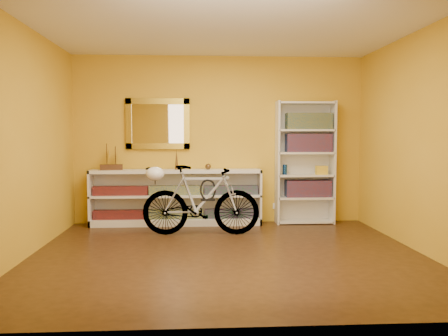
{
  "coord_description": "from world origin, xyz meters",
  "views": [
    {
      "loc": [
        -0.35,
        -5.14,
        1.36
      ],
      "look_at": [
        0.0,
        0.7,
        0.95
      ],
      "focal_mm": 36.57,
      "sensor_mm": 36.0,
      "label": 1
    }
  ],
  "objects": [
    {
      "name": "cd_row_upper",
      "position": [
        -0.67,
        1.79,
        0.54
      ],
      "size": [
        2.5,
        0.13,
        0.14
      ],
      "primitive_type": "cube",
      "color": "navy",
      "rests_on": "console_unit"
    },
    {
      "name": "travel_mug",
      "position": [
        1.01,
        1.82,
        0.84
      ],
      "size": [
        0.07,
        0.07,
        0.16
      ],
      "primitive_type": "cylinder",
      "color": "navy",
      "rests_on": "bookcase"
    },
    {
      "name": "helmet",
      "position": [
        -0.92,
        1.1,
        0.85
      ],
      "size": [
        0.25,
        0.24,
        0.19
      ],
      "primitive_type": "ellipsoid",
      "color": "white",
      "rests_on": "bicycle"
    },
    {
      "name": "back_wall",
      "position": [
        0.0,
        2.0,
        1.3
      ],
      "size": [
        4.5,
        0.01,
        2.6
      ],
      "primitive_type": "cube",
      "color": "gold",
      "rests_on": "ground"
    },
    {
      "name": "red_tin",
      "position": [
        1.13,
        1.87,
        1.56
      ],
      "size": [
        0.2,
        0.2,
        0.2
      ],
      "primitive_type": "cube",
      "rotation": [
        0.0,
        0.0,
        0.38
      ],
      "color": "maroon",
      "rests_on": "bookcase"
    },
    {
      "name": "left_wall",
      "position": [
        -2.25,
        0.0,
        1.3
      ],
      "size": [
        0.01,
        4.0,
        2.6
      ],
      "primitive_type": "cube",
      "color": "gold",
      "rests_on": "ground"
    },
    {
      "name": "right_wall",
      "position": [
        2.25,
        0.0,
        1.3
      ],
      "size": [
        0.01,
        4.0,
        2.6
      ],
      "primitive_type": "cube",
      "color": "gold",
      "rests_on": "ground"
    },
    {
      "name": "bronze_ornament",
      "position": [
        -0.66,
        1.81,
        1.01
      ],
      "size": [
        0.05,
        0.05,
        0.32
      ],
      "primitive_type": "cone",
      "color": "brown",
      "rests_on": "console_unit"
    },
    {
      "name": "book_row_b",
      "position": [
        1.38,
        1.84,
        1.25
      ],
      "size": [
        0.7,
        0.22,
        0.28
      ],
      "primitive_type": "cube",
      "color": "maroon",
      "rests_on": "bookcase"
    },
    {
      "name": "cd_row_lower",
      "position": [
        -0.67,
        1.79,
        0.17
      ],
      "size": [
        2.5,
        0.13,
        0.14
      ],
      "primitive_type": "cube",
      "color": "black",
      "rests_on": "console_unit"
    },
    {
      "name": "gilt_mirror",
      "position": [
        -0.95,
        1.97,
        1.55
      ],
      "size": [
        0.98,
        0.06,
        0.78
      ],
      "primitive_type": "cube",
      "color": "olive",
      "rests_on": "back_wall"
    },
    {
      "name": "decorative_orb",
      "position": [
        -0.18,
        1.81,
        0.89
      ],
      "size": [
        0.09,
        0.09,
        0.09
      ],
      "primitive_type": "sphere",
      "color": "brown",
      "rests_on": "console_unit"
    },
    {
      "name": "book_row_c",
      "position": [
        1.38,
        1.84,
        1.59
      ],
      "size": [
        0.7,
        0.22,
        0.25
      ],
      "primitive_type": "cube",
      "color": "navy",
      "rests_on": "bookcase"
    },
    {
      "name": "bookcase",
      "position": [
        1.33,
        1.84,
        0.95
      ],
      "size": [
        0.9,
        0.3,
        1.9
      ],
      "primitive_type": null,
      "color": "silver",
      "rests_on": "floor"
    },
    {
      "name": "toy_car",
      "position": [
        -1.07,
        1.81,
        0.85
      ],
      "size": [
        0.0,
        0.0,
        0.0
      ],
      "primitive_type": "imported",
      "rotation": [
        0.0,
        0.0,
        1.79
      ],
      "color": "black",
      "rests_on": "console_unit"
    },
    {
      "name": "yellow_bag",
      "position": [
        1.58,
        1.8,
        0.83
      ],
      "size": [
        0.17,
        0.12,
        0.13
      ],
      "primitive_type": "cube",
      "rotation": [
        0.0,
        0.0,
        -0.01
      ],
      "color": "yellow",
      "rests_on": "bookcase"
    },
    {
      "name": "model_ship",
      "position": [
        -1.64,
        1.81,
        1.05
      ],
      "size": [
        0.35,
        0.18,
        0.4
      ],
      "primitive_type": null,
      "rotation": [
        0.0,
        0.0,
        0.17
      ],
      "color": "#392010",
      "rests_on": "console_unit"
    },
    {
      "name": "wall_socket",
      "position": [
        0.9,
        1.99,
        0.25
      ],
      "size": [
        0.09,
        0.02,
        0.09
      ],
      "primitive_type": "cube",
      "color": "silver",
      "rests_on": "back_wall"
    },
    {
      "name": "u_lock",
      "position": [
        -0.2,
        1.07,
        0.63
      ],
      "size": [
        0.22,
        0.02,
        0.22
      ],
      "primitive_type": "torus",
      "rotation": [
        1.57,
        0.0,
        0.0
      ],
      "color": "black",
      "rests_on": "bicycle"
    },
    {
      "name": "floor",
      "position": [
        0.0,
        0.0,
        -0.01
      ],
      "size": [
        4.5,
        4.0,
        0.01
      ],
      "primitive_type": "cube",
      "color": "black",
      "rests_on": "ground"
    },
    {
      "name": "ceiling",
      "position": [
        0.0,
        0.0,
        2.6
      ],
      "size": [
        4.5,
        4.0,
        0.01
      ],
      "primitive_type": "cube",
      "color": "silver",
      "rests_on": "ground"
    },
    {
      "name": "console_unit",
      "position": [
        -0.67,
        1.81,
        0.42
      ],
      "size": [
        2.6,
        0.35,
        0.85
      ],
      "primitive_type": null,
      "color": "silver",
      "rests_on": "floor"
    },
    {
      "name": "bicycle",
      "position": [
        -0.3,
        1.08,
        0.48
      ],
      "size": [
        0.49,
        1.65,
        0.96
      ],
      "primitive_type": "imported",
      "rotation": [
        0.0,
        0.0,
        1.53
      ],
      "color": "silver",
      "rests_on": "floor"
    },
    {
      "name": "book_row_a",
      "position": [
        1.38,
        1.84,
        0.55
      ],
      "size": [
        0.7,
        0.22,
        0.26
      ],
      "primitive_type": "cube",
      "color": "maroon",
      "rests_on": "bookcase"
    }
  ]
}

